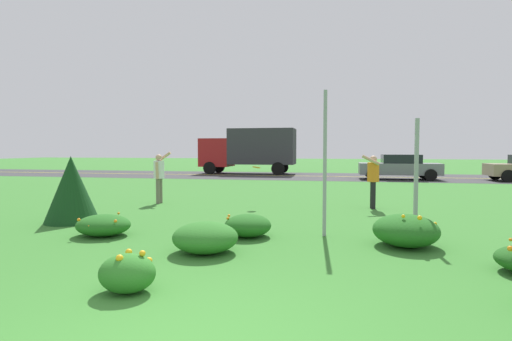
% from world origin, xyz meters
% --- Properties ---
extents(ground_plane, '(120.00, 120.00, 0.00)m').
position_xyz_m(ground_plane, '(0.00, 11.56, 0.00)').
color(ground_plane, '#387A2D').
extents(highway_strip, '(120.00, 7.75, 0.01)m').
position_xyz_m(highway_strip, '(0.00, 23.12, 0.00)').
color(highway_strip, '#38383A').
rests_on(highway_strip, ground).
extents(highway_center_stripe, '(120.00, 0.16, 0.00)m').
position_xyz_m(highway_center_stripe, '(0.00, 23.12, 0.01)').
color(highway_center_stripe, yellow).
rests_on(highway_center_stripe, ground).
extents(daylily_clump_front_left, '(0.71, 0.65, 0.52)m').
position_xyz_m(daylily_clump_front_left, '(-1.26, 1.35, 0.24)').
color(daylily_clump_front_left, '#2D7526').
rests_on(daylily_clump_front_left, ground).
extents(daylily_clump_mid_right, '(1.11, 0.96, 0.44)m').
position_xyz_m(daylily_clump_mid_right, '(-3.40, 4.21, 0.21)').
color(daylily_clump_mid_right, '#23661E').
rests_on(daylily_clump_mid_right, ground).
extents(daylily_clump_front_center, '(1.17, 1.27, 0.63)m').
position_xyz_m(daylily_clump_front_center, '(2.49, 4.52, 0.29)').
color(daylily_clump_front_center, '#23661E').
rests_on(daylily_clump_front_center, ground).
extents(daylily_clump_near_camera, '(0.94, 0.97, 0.48)m').
position_xyz_m(daylily_clump_near_camera, '(-0.50, 4.72, 0.23)').
color(daylily_clump_near_camera, '#23661E').
rests_on(daylily_clump_near_camera, ground).
extents(daylily_clump_front_right, '(1.12, 1.09, 0.52)m').
position_xyz_m(daylily_clump_front_right, '(-0.93, 3.35, 0.26)').
color(daylily_clump_front_right, '#2D7526').
rests_on(daylily_clump_front_right, ground).
extents(sign_post_near_path, '(0.07, 0.10, 2.94)m').
position_xyz_m(sign_post_near_path, '(1.01, 5.10, 1.47)').
color(sign_post_near_path, '#93969B').
rests_on(sign_post_near_path, ground).
extents(sign_post_by_roadside, '(0.07, 0.10, 2.38)m').
position_xyz_m(sign_post_by_roadside, '(2.82, 5.47, 1.19)').
color(sign_post_by_roadside, '#93969B').
rests_on(sign_post_by_roadside, ground).
extents(evergreen_shrub_side, '(1.26, 1.26, 1.60)m').
position_xyz_m(evergreen_shrub_side, '(-5.02, 5.45, 0.80)').
color(evergreen_shrub_side, '#143D19').
rests_on(evergreen_shrub_side, ground).
extents(person_thrower_white_shirt, '(0.51, 0.49, 1.69)m').
position_xyz_m(person_thrower_white_shirt, '(-4.42, 9.00, 0.96)').
color(person_thrower_white_shirt, silver).
rests_on(person_thrower_white_shirt, ground).
extents(person_catcher_orange_shirt, '(0.52, 0.49, 1.60)m').
position_xyz_m(person_catcher_orange_shirt, '(2.29, 9.19, 0.94)').
color(person_catcher_orange_shirt, orange).
rests_on(person_catcher_orange_shirt, ground).
extents(frisbee_orange, '(0.25, 0.25, 0.09)m').
position_xyz_m(frisbee_orange, '(-1.16, 8.88, 1.20)').
color(frisbee_orange, orange).
extents(car_gray_center_left, '(4.50, 2.00, 1.45)m').
position_xyz_m(car_gray_center_left, '(4.79, 21.38, 0.74)').
color(car_gray_center_left, slate).
rests_on(car_gray_center_left, ground).
extents(box_truck_red, '(6.70, 2.46, 3.20)m').
position_xyz_m(box_truck_red, '(-4.88, 24.87, 1.80)').
color(box_truck_red, maroon).
rests_on(box_truck_red, ground).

